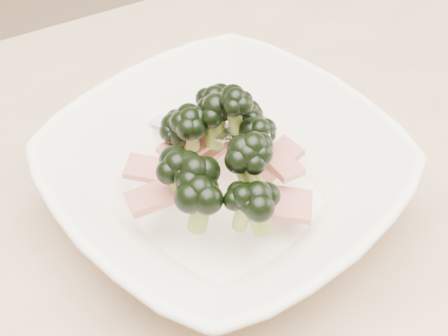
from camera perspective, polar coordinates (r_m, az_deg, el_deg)
The scene contains 2 objects.
dining_table at distance 0.65m, azimuth -3.42°, elevation -13.02°, with size 1.20×0.80×0.75m.
broccoli_dish at distance 0.57m, azimuth -0.06°, elevation -0.58°, with size 0.37×0.37×0.13m.
Camera 1 is at (-0.12, -0.30, 1.21)m, focal length 50.00 mm.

